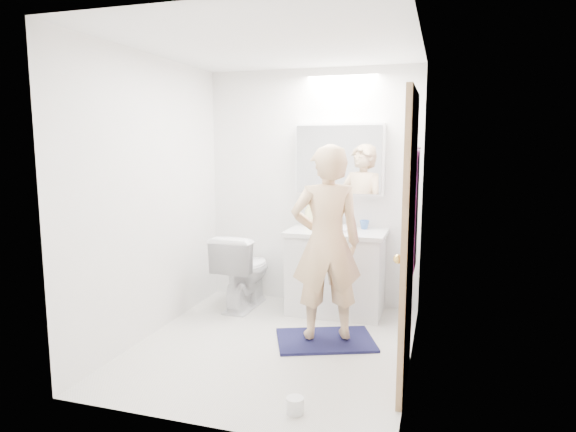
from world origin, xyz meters
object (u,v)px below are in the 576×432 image
at_px(soap_bottle_a, 309,214).
at_px(soap_bottle_b, 322,217).
at_px(medicine_cabinet, 340,159).
at_px(toilet, 244,270).
at_px(person, 326,243).
at_px(toilet_paper_roll, 295,405).
at_px(vanity_cabinet, 336,274).
at_px(toothbrush_cup, 364,225).

xyz_separation_m(soap_bottle_a, soap_bottle_b, (0.13, 0.03, -0.03)).
bearing_deg(medicine_cabinet, toilet, -160.30).
bearing_deg(person, toilet, -54.53).
bearing_deg(soap_bottle_a, toilet_paper_roll, -77.31).
bearing_deg(medicine_cabinet, vanity_cabinet, -84.18).
bearing_deg(soap_bottle_a, toilet, -156.53).
distance_m(medicine_cabinet, toilet_paper_roll, 2.58).
bearing_deg(soap_bottle_b, vanity_cabinet, -44.28).
xyz_separation_m(medicine_cabinet, toilet_paper_roll, (0.17, -2.13, -1.45)).
bearing_deg(toilet_paper_roll, toilet, 120.86).
distance_m(vanity_cabinet, toothbrush_cup, 0.56).
distance_m(person, soap_bottle_b, 0.98).
bearing_deg(toothbrush_cup, medicine_cabinet, 169.36).
height_order(soap_bottle_a, soap_bottle_b, soap_bottle_a).
xyz_separation_m(medicine_cabinet, toothbrush_cup, (0.27, -0.05, -0.64)).
distance_m(medicine_cabinet, soap_bottle_a, 0.63).
distance_m(toilet, toothbrush_cup, 1.30).
relative_size(toilet, soap_bottle_b, 4.03).
bearing_deg(vanity_cabinet, toothbrush_cup, 33.18).
height_order(vanity_cabinet, soap_bottle_a, soap_bottle_a).
height_order(medicine_cabinet, toilet_paper_roll, medicine_cabinet).
bearing_deg(medicine_cabinet, toothbrush_cup, -10.64).
relative_size(vanity_cabinet, person, 0.56).
bearing_deg(soap_bottle_a, soap_bottle_b, 12.61).
xyz_separation_m(person, toilet_paper_roll, (0.07, -1.16, -0.80)).
distance_m(medicine_cabinet, soap_bottle_b, 0.61).
distance_m(soap_bottle_a, toothbrush_cup, 0.57).
relative_size(soap_bottle_a, toilet_paper_roll, 2.28).
height_order(person, toothbrush_cup, person).
distance_m(toothbrush_cup, toilet_paper_roll, 2.23).
xyz_separation_m(toilet, soap_bottle_b, (0.74, 0.30, 0.53)).
bearing_deg(soap_bottle_b, toothbrush_cup, -2.67).
height_order(toilet, person, person).
xyz_separation_m(soap_bottle_b, toothbrush_cup, (0.43, -0.02, -0.05)).
xyz_separation_m(person, toothbrush_cup, (0.17, 0.92, 0.02)).
bearing_deg(soap_bottle_b, toilet_paper_roll, -81.02).
xyz_separation_m(vanity_cabinet, person, (0.07, -0.76, 0.46)).
height_order(medicine_cabinet, toilet, medicine_cabinet).
relative_size(toothbrush_cup, toilet_paper_roll, 0.86).
bearing_deg(person, soap_bottle_a, -88.49).
bearing_deg(vanity_cabinet, toilet_paper_roll, -85.63).
xyz_separation_m(vanity_cabinet, toothbrush_cup, (0.24, 0.16, 0.47)).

